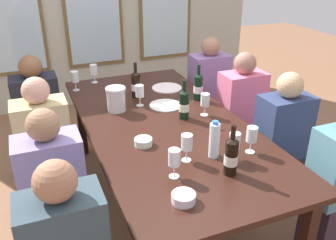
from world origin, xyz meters
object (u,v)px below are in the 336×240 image
object	(u,v)px
tasting_bowl_0	(143,142)
wine_glass_4	(235,141)
metal_pitcher	(116,99)
wine_bottle_3	(198,87)
dining_table	(164,130)
seated_person_6	(40,120)
tasting_bowl_1	(184,198)
wine_glass_7	(174,159)
seated_person_3	(281,145)
wine_glass_5	(140,92)
wine_bottle_1	(231,156)
seated_person_2	(55,197)
white_plate_1	(167,88)
water_bottle	(214,140)
wine_bottle_2	(136,84)
wine_glass_2	(75,78)
seated_person_1	(240,116)
seated_person_7	(208,93)
wine_glass_0	(187,143)
seated_person_0	(46,152)
wine_bottle_0	(184,104)
wine_glass_1	(252,135)
white_plate_0	(165,105)
wine_glass_3	(94,71)

from	to	relation	value
tasting_bowl_0	wine_glass_4	xyz separation A→B (m)	(0.45, -0.37, 0.10)
metal_pitcher	wine_bottle_3	bearing A→B (deg)	-3.10
dining_table	seated_person_6	size ratio (longest dim) A/B	2.08
tasting_bowl_1	wine_glass_7	xyz separation A→B (m)	(0.04, 0.22, 0.09)
seated_person_3	wine_glass_5	bearing A→B (deg)	143.78
wine_bottle_1	seated_person_2	xyz separation A→B (m)	(-0.94, 0.45, -0.33)
wine_glass_4	seated_person_3	world-z (taller)	seated_person_3
wine_glass_7	seated_person_2	distance (m)	0.80
white_plate_1	water_bottle	world-z (taller)	water_bottle
wine_bottle_2	tasting_bowl_0	size ratio (longest dim) A/B	2.59
wine_glass_4	tasting_bowl_1	bearing A→B (deg)	-149.89
wine_bottle_1	tasting_bowl_0	bearing A→B (deg)	125.22
tasting_bowl_0	wine_glass_2	bearing A→B (deg)	101.62
tasting_bowl_1	seated_person_1	distance (m)	1.61
wine_bottle_3	wine_bottle_1	bearing A→B (deg)	-106.99
wine_glass_7	seated_person_1	xyz separation A→B (m)	(1.05, 0.94, -0.33)
water_bottle	seated_person_7	xyz separation A→B (m)	(0.74, 1.44, -0.33)
wine_glass_2	seated_person_6	xyz separation A→B (m)	(-0.35, -0.05, -0.33)
wine_bottle_3	seated_person_7	bearing A→B (deg)	54.17
metal_pitcher	tasting_bowl_1	distance (m)	1.23
seated_person_6	wine_bottle_1	bearing A→B (deg)	-59.73
wine_glass_0	seated_person_0	size ratio (longest dim) A/B	0.16
tasting_bowl_0	water_bottle	distance (m)	0.47
tasting_bowl_0	seated_person_1	xyz separation A→B (m)	(1.09, 0.53, -0.24)
wine_bottle_0	wine_glass_0	xyz separation A→B (m)	(-0.23, -0.55, 0.01)
wine_glass_1	seated_person_1	distance (m)	1.06
wine_bottle_2	seated_person_1	world-z (taller)	seated_person_1
metal_pitcher	wine_glass_5	distance (m)	0.20
white_plate_1	metal_pitcher	world-z (taller)	metal_pitcher
white_plate_1	seated_person_2	bearing A→B (deg)	-139.79
wine_bottle_3	wine_glass_4	world-z (taller)	wine_bottle_3
water_bottle	seated_person_2	world-z (taller)	seated_person_2
dining_table	tasting_bowl_0	bearing A→B (deg)	-133.61
dining_table	wine_glass_2	distance (m)	1.05
dining_table	tasting_bowl_0	size ratio (longest dim) A/B	19.70
white_plate_1	seated_person_2	world-z (taller)	seated_person_2
white_plate_0	wine_bottle_0	size ratio (longest dim) A/B	0.86
dining_table	wine_glass_4	xyz separation A→B (m)	(0.20, -0.63, 0.19)
wine_bottle_0	wine_glass_2	size ratio (longest dim) A/B	1.73
wine_glass_5	seated_person_1	world-z (taller)	seated_person_1
dining_table	seated_person_2	size ratio (longest dim) A/B	2.08
wine_glass_5	seated_person_3	world-z (taller)	seated_person_3
wine_bottle_1	wine_bottle_2	bearing A→B (deg)	96.05
wine_bottle_0	seated_person_6	xyz separation A→B (m)	(-1.00, 0.84, -0.33)
white_plate_1	wine_glass_7	xyz separation A→B (m)	(-0.49, -1.31, 0.11)
seated_person_6	water_bottle	bearing A→B (deg)	-56.20
wine_glass_4	seated_person_7	xyz separation A→B (m)	(0.64, 1.51, -0.34)
wine_glass_3	seated_person_7	size ratio (longest dim) A/B	0.16
seated_person_3	seated_person_2	bearing A→B (deg)	179.97
seated_person_0	seated_person_7	world-z (taller)	same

